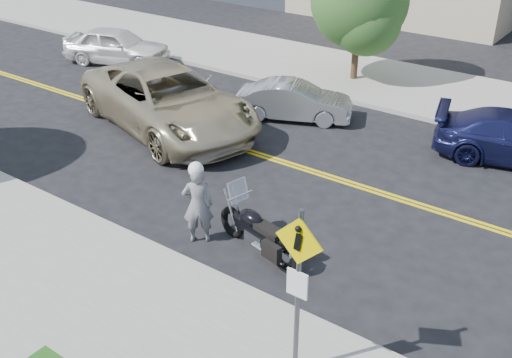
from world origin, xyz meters
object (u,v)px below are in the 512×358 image
object	(u,v)px
motorcycle	(259,223)
parked_car_white	(117,46)
pedestrian_sign	(298,280)
suv	(168,100)
motorcyclist	(198,203)
parked_car_silver	(294,101)

from	to	relation	value
motorcycle	parked_car_white	bearing A→B (deg)	161.86
pedestrian_sign	suv	distance (m)	10.58
pedestrian_sign	parked_car_white	size ratio (longest dim) A/B	0.71
pedestrian_sign	motorcycle	distance (m)	3.72
motorcyclist	suv	bearing A→B (deg)	-79.93
suv	parked_car_silver	xyz separation A→B (m)	(2.68, 2.90, -0.34)
pedestrian_sign	suv	size ratio (longest dim) A/B	0.45
motorcyclist	parked_car_silver	distance (m)	7.32
motorcycle	suv	xyz separation A→B (m)	(-6.04, 3.73, 0.21)
pedestrian_sign	motorcyclist	bearing A→B (deg)	151.05
motorcycle	suv	bearing A→B (deg)	161.15
motorcycle	parked_car_silver	bearing A→B (deg)	129.73
suv	parked_car_white	world-z (taller)	suv
pedestrian_sign	motorcycle	xyz separation A→B (m)	(-2.47, 2.49, -1.24)
motorcyclist	parked_car_white	xyz separation A→B (m)	(-10.95, 7.76, -0.23)
pedestrian_sign	parked_car_silver	distance (m)	10.90
suv	parked_car_white	bearing A→B (deg)	76.56
pedestrian_sign	motorcyclist	distance (m)	4.44
motorcycle	pedestrian_sign	bearing A→B (deg)	-32.39
parked_car_silver	motorcyclist	bearing A→B (deg)	172.56
parked_car_silver	pedestrian_sign	bearing A→B (deg)	-171.06
pedestrian_sign	suv	xyz separation A→B (m)	(-8.51, 6.21, -1.03)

